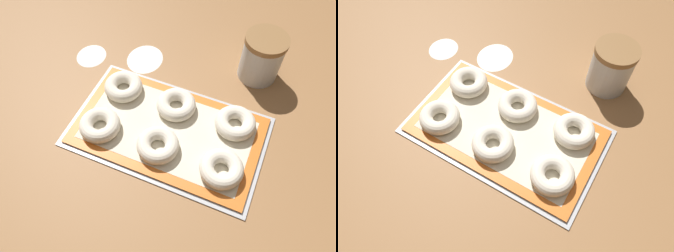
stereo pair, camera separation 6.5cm
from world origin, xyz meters
The scene contains 12 objects.
ground_plane centered at (0.00, 0.00, 0.00)m, with size 2.80×2.80×0.00m, color olive.
baking_tray centered at (0.01, 0.02, 0.00)m, with size 0.52×0.31×0.01m.
baking_mat centered at (0.01, 0.02, 0.01)m, with size 0.49×0.28×0.00m.
bagel_front_left centered at (-0.16, -0.05, 0.03)m, with size 0.11×0.11×0.04m.
bagel_front_center centered at (0.01, -0.04, 0.03)m, with size 0.11×0.11×0.04m.
bagel_front_right centered at (0.17, -0.04, 0.03)m, with size 0.11×0.11×0.04m.
bagel_back_left centered at (-0.16, 0.09, 0.03)m, with size 0.11×0.11×0.04m.
bagel_back_center centered at (0.00, 0.09, 0.03)m, with size 0.11×0.11×0.04m.
bagel_back_right centered at (0.17, 0.10, 0.03)m, with size 0.11×0.11×0.04m.
flour_canister centered at (0.17, 0.32, 0.07)m, with size 0.12×0.12×0.14m.
flour_patch_near centered at (-0.17, 0.24, 0.00)m, with size 0.11×0.12×0.00m.
flour_patch_far centered at (-0.33, 0.19, 0.00)m, with size 0.09×0.10×0.00m.
Camera 1 is at (0.19, -0.41, 0.75)m, focal length 35.00 mm.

